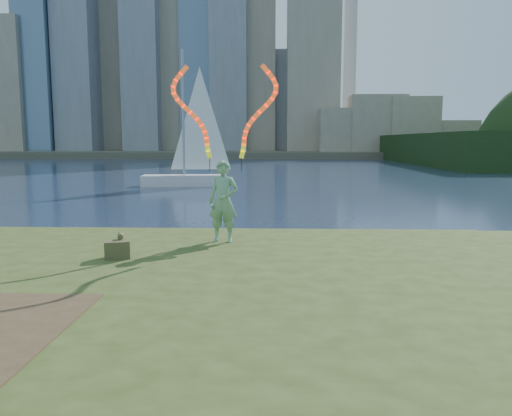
{
  "coord_description": "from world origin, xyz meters",
  "views": [
    {
      "loc": [
        1.88,
        -8.63,
        3.03
      ],
      "look_at": [
        1.52,
        1.0,
        1.73
      ],
      "focal_mm": 35.0,
      "sensor_mm": 36.0,
      "label": 1
    }
  ],
  "objects": [
    {
      "name": "ground",
      "position": [
        0.0,
        0.0,
        0.0
      ],
      "size": [
        320.0,
        320.0,
        0.0
      ],
      "primitive_type": "plane",
      "color": "#1B2944",
      "rests_on": "ground"
    },
    {
      "name": "grassy_knoll",
      "position": [
        0.0,
        -2.3,
        0.34
      ],
      "size": [
        20.0,
        18.0,
        0.8
      ],
      "color": "#354318",
      "rests_on": "ground"
    },
    {
      "name": "far_shore",
      "position": [
        0.0,
        95.0,
        0.6
      ],
      "size": [
        320.0,
        40.0,
        1.2
      ],
      "primitive_type": "cube",
      "color": "#4D4838",
      "rests_on": "ground"
    },
    {
      "name": "woman_with_ribbons",
      "position": [
        0.76,
        2.29,
        2.19
      ],
      "size": [
        2.1,
        0.58,
        4.18
      ],
      "rotation": [
        0.0,
        0.0,
        -0.17
      ],
      "color": "#1E662D",
      "rests_on": "grassy_knoll"
    },
    {
      "name": "canvas_bag",
      "position": [
        -1.12,
        0.64,
        0.98
      ],
      "size": [
        0.54,
        0.6,
        0.45
      ],
      "rotation": [
        0.0,
        0.0,
        0.27
      ],
      "color": "#4C4628",
      "rests_on": "grassy_knoll"
    },
    {
      "name": "sailboat",
      "position": [
        -3.94,
        25.12,
        1.57
      ],
      "size": [
        6.07,
        2.34,
        9.12
      ],
      "rotation": [
        0.0,
        0.0,
        0.1
      ],
      "color": "silver",
      "rests_on": "ground"
    }
  ]
}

